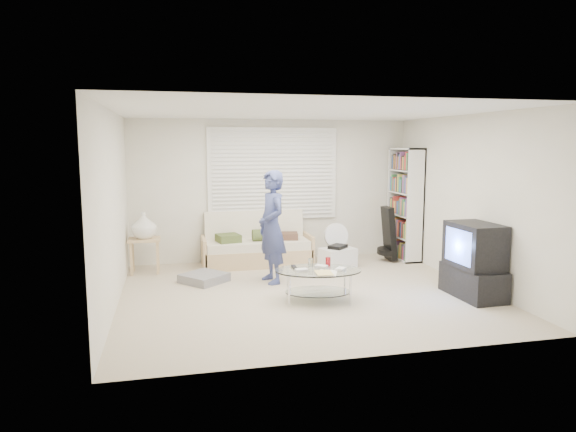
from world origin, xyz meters
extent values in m
plane|color=tan|center=(0.00, 0.00, 0.00)|extent=(5.00, 5.00, 0.00)
cube|color=silver|center=(0.00, 2.25, 1.25)|extent=(5.00, 0.02, 2.50)
cube|color=silver|center=(0.00, -2.25, 1.25)|extent=(5.00, 0.02, 2.50)
cube|color=silver|center=(-2.50, 0.00, 1.25)|extent=(0.02, 4.50, 2.50)
cube|color=silver|center=(2.50, 0.00, 1.25)|extent=(0.02, 4.50, 2.50)
cube|color=white|center=(0.00, 0.00, 2.50)|extent=(5.00, 4.50, 0.02)
cube|color=white|center=(0.00, 2.22, 1.55)|extent=(2.32, 0.06, 1.62)
cube|color=black|center=(0.00, 2.21, 1.55)|extent=(2.20, 0.01, 1.50)
cube|color=silver|center=(0.00, 2.18, 1.55)|extent=(2.16, 0.04, 1.50)
cube|color=silver|center=(0.00, 2.20, 1.55)|extent=(2.32, 0.08, 1.62)
cube|color=tan|center=(-0.36, 1.83, 0.15)|extent=(1.82, 0.73, 0.29)
cube|color=beige|center=(-0.36, 1.81, 0.36)|extent=(1.74, 0.67, 0.15)
cube|color=beige|center=(-0.36, 2.12, 0.64)|extent=(1.74, 0.20, 0.56)
cube|color=tan|center=(-1.27, 1.83, 0.25)|extent=(0.05, 0.73, 0.51)
cube|color=tan|center=(0.55, 1.83, 0.25)|extent=(0.05, 0.73, 0.51)
cube|color=#435727|center=(-0.86, 1.78, 0.50)|extent=(0.43, 0.43, 0.13)
cylinder|color=#435727|center=(-0.23, 1.75, 0.54)|extent=(0.45, 0.20, 0.20)
cube|color=#432C21|center=(0.18, 1.81, 0.49)|extent=(0.38, 0.38, 0.11)
cube|color=slate|center=(-1.33, 0.91, 0.06)|extent=(0.81, 0.81, 0.13)
cube|color=tan|center=(-2.22, 1.67, 0.55)|extent=(0.50, 0.40, 0.04)
cube|color=tan|center=(-2.42, 1.52, 0.27)|extent=(0.04, 0.04, 0.54)
cube|color=tan|center=(-2.02, 1.52, 0.27)|extent=(0.04, 0.04, 0.54)
cube|color=tan|center=(-2.42, 1.83, 0.27)|extent=(0.04, 0.04, 0.54)
cube|color=tan|center=(-2.02, 1.83, 0.27)|extent=(0.04, 0.04, 0.54)
imported|color=white|center=(-2.22, 1.67, 0.78)|extent=(0.40, 0.40, 0.42)
cube|color=white|center=(2.33, 1.74, 1.00)|extent=(0.32, 0.84, 2.00)
cube|color=black|center=(1.97, 1.60, 0.50)|extent=(0.21, 0.35, 0.96)
cylinder|color=black|center=(1.94, 1.60, 0.18)|extent=(0.35, 0.35, 0.13)
cylinder|color=white|center=(0.99, 1.63, 0.02)|extent=(0.29, 0.29, 0.03)
cylinder|color=white|center=(0.99, 1.63, 0.20)|extent=(0.04, 0.04, 0.37)
cylinder|color=white|center=(0.99, 1.63, 0.50)|extent=(0.43, 0.16, 0.43)
cylinder|color=white|center=(0.99, 1.63, 0.50)|extent=(0.12, 0.07, 0.11)
cube|color=white|center=(0.93, 1.32, 0.17)|extent=(0.65, 0.55, 0.33)
cube|color=black|center=(0.93, 1.32, 0.36)|extent=(0.38, 0.38, 0.06)
cube|color=black|center=(2.20, -0.68, 0.21)|extent=(0.53, 0.95, 0.41)
cube|color=black|center=(2.20, -0.68, 0.71)|extent=(0.54, 0.79, 0.60)
cube|color=#6283F9|center=(1.95, -0.68, 0.71)|extent=(0.04, 0.60, 0.46)
ellipsoid|color=silver|center=(0.09, -0.39, 0.42)|extent=(1.25, 0.92, 0.02)
ellipsoid|color=silver|center=(0.09, -0.39, 0.12)|extent=(0.96, 0.70, 0.01)
cylinder|color=silver|center=(-0.34, -0.54, 0.20)|extent=(0.03, 0.03, 0.40)
cylinder|color=silver|center=(0.43, -0.68, 0.20)|extent=(0.03, 0.03, 0.40)
cylinder|color=silver|center=(-0.26, -0.09, 0.20)|extent=(0.03, 0.03, 0.40)
cylinder|color=silver|center=(0.51, -0.23, 0.20)|extent=(0.03, 0.03, 0.40)
cube|color=white|center=(-0.15, -0.43, 0.44)|extent=(0.16, 0.12, 0.04)
cube|color=white|center=(0.16, -0.30, 0.44)|extent=(0.19, 0.18, 0.04)
cube|color=white|center=(0.36, -0.49, 0.44)|extent=(0.18, 0.19, 0.04)
cylinder|color=silver|center=(0.04, -0.19, 0.48)|extent=(0.07, 0.07, 0.11)
cylinder|color=red|center=(0.28, -0.21, 0.48)|extent=(0.07, 0.07, 0.12)
cube|color=black|center=(-0.20, -0.21, 0.44)|extent=(0.06, 0.18, 0.02)
cube|color=white|center=(0.16, -0.59, 0.43)|extent=(0.33, 0.37, 0.01)
cube|color=#E5CC74|center=(0.10, -0.60, 0.44)|extent=(0.23, 0.30, 0.01)
imported|color=navy|center=(-0.33, 0.68, 0.84)|extent=(0.52, 0.69, 1.69)
camera|label=1|loc=(-1.78, -6.74, 2.06)|focal=32.00mm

